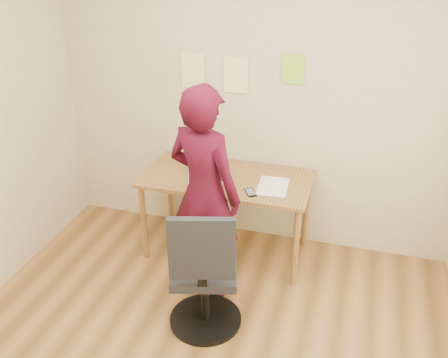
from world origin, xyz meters
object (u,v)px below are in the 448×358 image
(person, at_px, (204,193))
(office_chair, at_px, (204,279))
(desk, at_px, (227,186))
(phone, at_px, (250,192))
(laptop, at_px, (207,171))

(person, bearing_deg, office_chair, 126.52)
(desk, xyz_separation_m, person, (-0.03, -0.49, 0.19))
(phone, bearing_deg, desk, 110.47)
(laptop, distance_m, office_chair, 1.03)
(office_chair, distance_m, person, 0.64)
(office_chair, bearing_deg, laptop, 91.19)
(laptop, xyz_separation_m, person, (0.13, -0.45, 0.05))
(office_chair, bearing_deg, desk, 81.37)
(desk, height_order, laptop, laptop)
(desk, relative_size, office_chair, 1.37)
(desk, xyz_separation_m, laptop, (-0.16, -0.04, 0.14))
(phone, bearing_deg, laptop, 127.91)
(laptop, height_order, person, person)
(phone, relative_size, office_chair, 0.15)
(laptop, relative_size, phone, 2.63)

